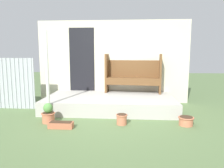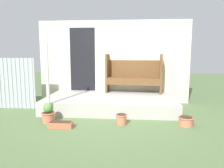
{
  "view_description": "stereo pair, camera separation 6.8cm",
  "coord_description": "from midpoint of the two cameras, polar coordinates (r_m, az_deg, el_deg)",
  "views": [
    {
      "loc": [
        0.48,
        -5.12,
        1.62
      ],
      "look_at": [
        0.05,
        0.32,
        0.81
      ],
      "focal_mm": 35.0,
      "sensor_mm": 36.0,
      "label": 1
    },
    {
      "loc": [
        0.54,
        -5.11,
        1.62
      ],
      "look_at": [
        0.05,
        0.32,
        0.81
      ],
      "focal_mm": 35.0,
      "sensor_mm": 36.0,
      "label": 2
    }
  ],
  "objects": [
    {
      "name": "ground_plane",
      "position": [
        5.39,
        -1.22,
        -9.08
      ],
      "size": [
        24.0,
        24.0,
        0.0
      ],
      "primitive_type": "plane",
      "color": "#5B7547"
    },
    {
      "name": "flower_pot_left",
      "position": [
        5.27,
        -16.67,
        -7.56
      ],
      "size": [
        0.32,
        0.32,
        0.46
      ],
      "color": "#C67251",
      "rests_on": "ground_plane"
    },
    {
      "name": "flower_pot_middle",
      "position": [
        4.96,
        2.15,
        -9.07
      ],
      "size": [
        0.26,
        0.26,
        0.24
      ],
      "color": "#C67251",
      "rests_on": "ground_plane"
    },
    {
      "name": "flower_pot_right",
      "position": [
        5.16,
        18.41,
        -9.05
      ],
      "size": [
        0.35,
        0.35,
        0.2
      ],
      "color": "#C67251",
      "rests_on": "ground_plane"
    },
    {
      "name": "support_post",
      "position": [
        5.41,
        -16.89,
        2.06
      ],
      "size": [
        0.08,
        0.08,
        2.11
      ],
      "color": "silver",
      "rests_on": "ground_plane"
    },
    {
      "name": "house_wall",
      "position": [
        7.02,
        -0.45,
        5.82
      ],
      "size": [
        4.79,
        0.08,
        2.6
      ],
      "color": "beige",
      "rests_on": "ground_plane"
    },
    {
      "name": "porch_slab",
      "position": [
        6.23,
        -0.81,
        -4.94
      ],
      "size": [
        3.59,
        1.84,
        0.36
      ],
      "color": "#B2AFA8",
      "rests_on": "ground_plane"
    },
    {
      "name": "planter_box_rect",
      "position": [
        4.89,
        -13.6,
        -10.34
      ],
      "size": [
        0.53,
        0.2,
        0.14
      ],
      "color": "#B76647",
      "rests_on": "ground_plane"
    },
    {
      "name": "bench",
      "position": [
        6.77,
        5.23,
        2.7
      ],
      "size": [
        1.73,
        0.54,
        1.19
      ],
      "rotation": [
        0.0,
        0.0,
        -0.09
      ],
      "color": "brown",
      "rests_on": "porch_slab"
    }
  ]
}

